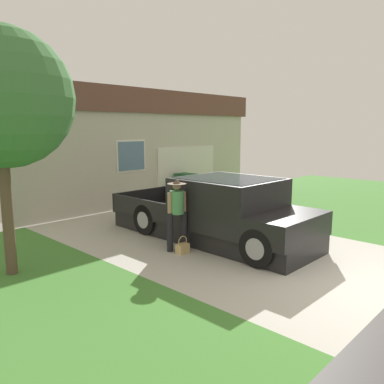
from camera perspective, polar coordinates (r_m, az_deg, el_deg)
pickup_truck at (r=9.40m, az=4.63°, el=-3.10°), size 2.17×5.54×1.60m
person_with_hat at (r=8.67m, az=-2.26°, el=-2.71°), size 0.50×0.43×1.64m
handbag at (r=8.65m, az=-1.41°, el=-8.30°), size 0.29×0.18×0.40m
house_with_garage at (r=16.32m, az=-11.55°, el=6.95°), size 10.94×5.41×4.17m
front_yard_tree at (r=7.95m, az=-25.91°, el=12.38°), size 2.59×2.59×4.61m
wheeled_trash_bin at (r=14.75m, az=-0.93°, el=0.89°), size 0.60×0.72×1.06m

